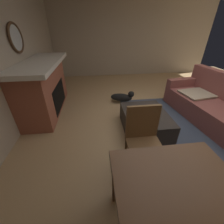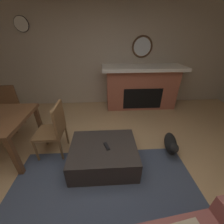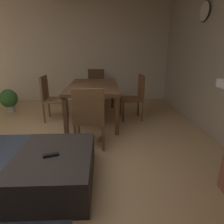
% 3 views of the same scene
% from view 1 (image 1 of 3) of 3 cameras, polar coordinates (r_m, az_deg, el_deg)
% --- Properties ---
extents(floor, '(9.16, 9.16, 0.00)m').
position_cam_1_polar(floor, '(3.17, 22.06, -5.61)').
color(floor, tan).
extents(wall_left, '(0.12, 6.35, 2.68)m').
position_cam_1_polar(wall_left, '(6.19, 7.38, 26.77)').
color(wall_left, '#B7A893').
rests_on(wall_left, ground).
extents(area_rug, '(2.60, 2.00, 0.01)m').
position_cam_1_polar(area_rug, '(3.26, 25.06, -5.15)').
color(area_rug, '#3D475B').
rests_on(area_rug, ground).
extents(fireplace, '(2.12, 0.76, 1.15)m').
position_cam_1_polar(fireplace, '(3.63, -25.19, 8.92)').
color(fireplace, '#9E5642').
rests_on(fireplace, ground).
extents(round_wall_mirror, '(0.54, 0.05, 0.54)m').
position_cam_1_polar(round_wall_mirror, '(3.54, -33.77, 23.15)').
color(round_wall_mirror, '#4C331E').
extents(couch, '(2.24, 1.14, 0.94)m').
position_cam_1_polar(couch, '(3.71, 35.68, 1.85)').
color(couch, '#8C4C47').
rests_on(couch, ground).
extents(ottoman_coffee_table, '(1.01, 0.80, 0.37)m').
position_cam_1_polar(ottoman_coffee_table, '(2.85, 12.94, -3.74)').
color(ottoman_coffee_table, '#2D2826').
rests_on(ottoman_coffee_table, ground).
extents(tv_remote, '(0.10, 0.17, 0.02)m').
position_cam_1_polar(tv_remote, '(2.79, 13.35, 0.21)').
color(tv_remote, black).
rests_on(tv_remote, ottoman_coffee_table).
extents(dining_chair_west, '(0.44, 0.44, 0.93)m').
position_cam_1_polar(dining_chair_west, '(1.95, 12.44, -9.58)').
color(dining_chair_west, brown).
rests_on(dining_chair_west, ground).
extents(small_dog, '(0.37, 0.61, 0.29)m').
position_cam_1_polar(small_dog, '(3.80, 4.19, 5.95)').
color(small_dog, black).
rests_on(small_dog, ground).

